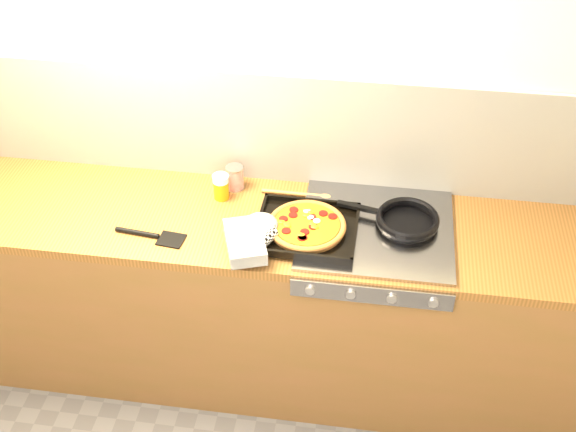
% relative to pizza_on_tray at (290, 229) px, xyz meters
% --- Properties ---
extents(room_shell, '(3.20, 3.20, 3.20)m').
position_rel_pizza_on_tray_xyz_m(room_shell, '(-0.12, 0.38, 0.21)').
color(room_shell, white).
rests_on(room_shell, ground).
extents(counter_run, '(3.20, 0.62, 0.90)m').
position_rel_pizza_on_tray_xyz_m(counter_run, '(-0.12, 0.09, -0.49)').
color(counter_run, brown).
rests_on(counter_run, ground).
extents(stovetop, '(0.60, 0.56, 0.02)m').
position_rel_pizza_on_tray_xyz_m(stovetop, '(0.33, 0.09, -0.04)').
color(stovetop, gray).
rests_on(stovetop, counter_run).
extents(pizza_on_tray, '(0.52, 0.45, 0.07)m').
position_rel_pizza_on_tray_xyz_m(pizza_on_tray, '(0.00, 0.00, 0.00)').
color(pizza_on_tray, black).
rests_on(pizza_on_tray, stovetop).
extents(frying_pan, '(0.43, 0.30, 0.04)m').
position_rel_pizza_on_tray_xyz_m(frying_pan, '(0.44, 0.13, -0.01)').
color(frying_pan, black).
rests_on(frying_pan, stovetop).
extents(tomato_can, '(0.09, 0.09, 0.11)m').
position_rel_pizza_on_tray_xyz_m(tomato_can, '(-0.28, 0.29, 0.01)').
color(tomato_can, maroon).
rests_on(tomato_can, counter_run).
extents(juice_glass, '(0.08, 0.08, 0.11)m').
position_rel_pizza_on_tray_xyz_m(juice_glass, '(-0.32, 0.21, 0.01)').
color(juice_glass, orange).
rests_on(juice_glass, counter_run).
extents(wooden_spoon, '(0.30, 0.05, 0.02)m').
position_rel_pizza_on_tray_xyz_m(wooden_spoon, '(0.02, 0.27, -0.03)').
color(wooden_spoon, olive).
rests_on(wooden_spoon, counter_run).
extents(black_spatula, '(0.29, 0.10, 0.02)m').
position_rel_pizza_on_tray_xyz_m(black_spatula, '(-0.54, -0.07, -0.04)').
color(black_spatula, black).
rests_on(black_spatula, counter_run).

